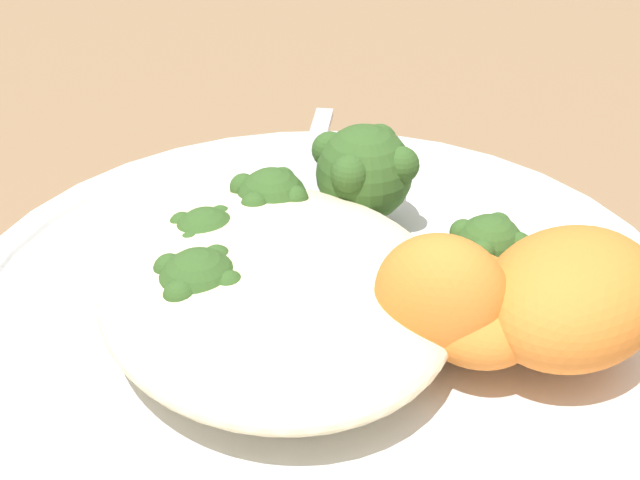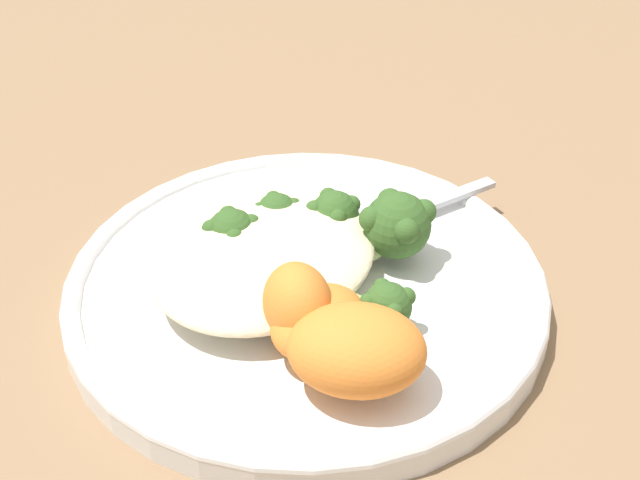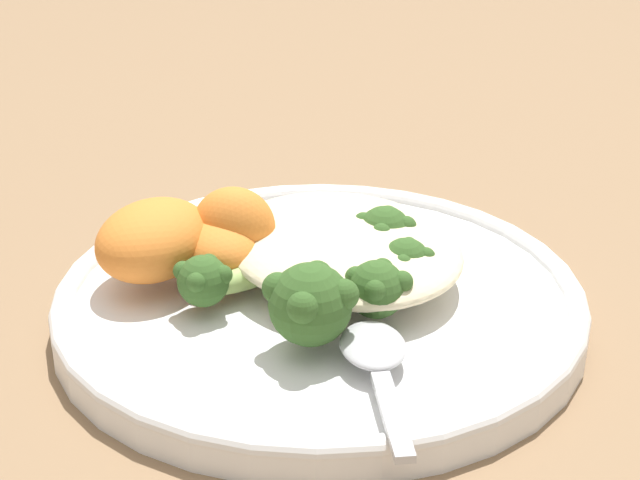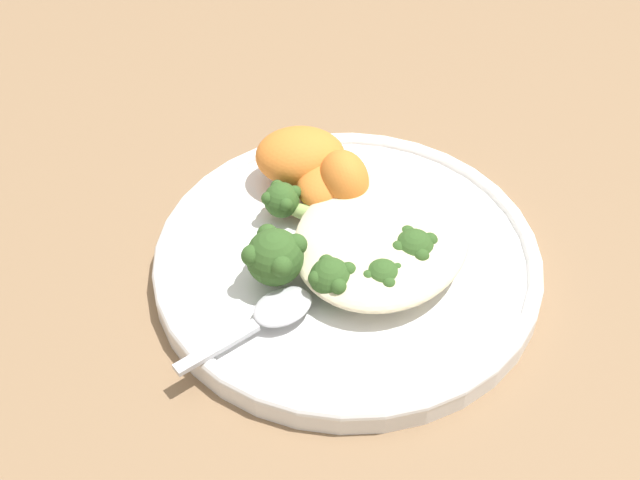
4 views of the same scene
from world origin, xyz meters
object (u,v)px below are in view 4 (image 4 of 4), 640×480
(sweet_potato_chunk_0, at_px, (300,156))
(spoon, at_px, (273,313))
(broccoli_stalk_2, at_px, (338,269))
(quinoa_mound, at_px, (382,238))
(sweet_potato_chunk_1, at_px, (329,183))
(broccoli_stalk_0, at_px, (297,206))
(broccoli_stalk_3, at_px, (378,268))
(broccoli_stalk_1, at_px, (282,254))
(broccoli_stalk_4, at_px, (398,243))
(sweet_potato_chunk_2, at_px, (344,179))
(plate, at_px, (347,261))

(sweet_potato_chunk_0, relative_size, spoon, 0.67)
(broccoli_stalk_2, xyz_separation_m, spoon, (0.05, -0.03, -0.01))
(broccoli_stalk_2, bearing_deg, quinoa_mound, 152.04)
(sweet_potato_chunk_1, bearing_deg, sweet_potato_chunk_0, -113.02)
(spoon, bearing_deg, broccoli_stalk_0, -136.49)
(broccoli_stalk_3, xyz_separation_m, sweet_potato_chunk_1, (-0.06, -0.07, 0.00))
(sweet_potato_chunk_1, bearing_deg, broccoli_stalk_1, 3.14)
(sweet_potato_chunk_1, bearing_deg, broccoli_stalk_4, 63.40)
(broccoli_stalk_1, xyz_separation_m, sweet_potato_chunk_1, (-0.09, -0.00, -0.00))
(quinoa_mound, height_order, broccoli_stalk_3, broccoli_stalk_3)
(sweet_potato_chunk_2, bearing_deg, sweet_potato_chunk_0, -105.89)
(broccoli_stalk_2, relative_size, sweet_potato_chunk_2, 2.25)
(broccoli_stalk_4, relative_size, sweet_potato_chunk_2, 1.98)
(broccoli_stalk_3, xyz_separation_m, sweet_potato_chunk_0, (-0.08, -0.10, 0.01))
(plate, height_order, sweet_potato_chunk_2, sweet_potato_chunk_2)
(broccoli_stalk_2, bearing_deg, broccoli_stalk_4, 138.34)
(broccoli_stalk_0, bearing_deg, quinoa_mound, 170.76)
(quinoa_mound, relative_size, sweet_potato_chunk_2, 3.18)
(quinoa_mound, xyz_separation_m, broccoli_stalk_3, (0.03, 0.01, -0.00))
(plate, bearing_deg, broccoli_stalk_1, -38.83)
(broccoli_stalk_4, bearing_deg, broccoli_stalk_3, -82.13)
(plate, bearing_deg, quinoa_mound, 117.27)
(quinoa_mound, xyz_separation_m, broccoli_stalk_4, (0.00, 0.01, 0.00))
(sweet_potato_chunk_0, height_order, sweet_potato_chunk_2, sweet_potato_chunk_2)
(plate, relative_size, spoon, 2.73)
(broccoli_stalk_2, bearing_deg, broccoli_stalk_0, -137.79)
(broccoli_stalk_3, bearing_deg, sweet_potato_chunk_1, -172.73)
(plate, bearing_deg, broccoli_stalk_2, 10.81)
(broccoli_stalk_3, bearing_deg, sweet_potato_chunk_0, -167.45)
(broccoli_stalk_0, xyz_separation_m, sweet_potato_chunk_2, (-0.03, 0.02, 0.01))
(broccoli_stalk_0, height_order, broccoli_stalk_3, same)
(quinoa_mound, relative_size, broccoli_stalk_2, 1.42)
(broccoli_stalk_0, height_order, broccoli_stalk_1, broccoli_stalk_1)
(plate, relative_size, sweet_potato_chunk_2, 6.24)
(broccoli_stalk_1, height_order, sweet_potato_chunk_0, same)
(plate, distance_m, sweet_potato_chunk_0, 0.10)
(spoon, bearing_deg, sweet_potato_chunk_0, -134.35)
(quinoa_mound, distance_m, broccoli_stalk_4, 0.01)
(plate, height_order, broccoli_stalk_3, broccoli_stalk_3)
(quinoa_mound, xyz_separation_m, broccoli_stalk_0, (-0.01, -0.07, -0.00))
(broccoli_stalk_1, xyz_separation_m, sweet_potato_chunk_2, (-0.09, 0.01, 0.00))
(plate, relative_size, broccoli_stalk_2, 2.77)
(broccoli_stalk_1, height_order, spoon, broccoli_stalk_1)
(broccoli_stalk_1, bearing_deg, sweet_potato_chunk_0, -132.98)
(plate, xyz_separation_m, broccoli_stalk_2, (0.03, 0.01, 0.02))
(broccoli_stalk_0, relative_size, sweet_potato_chunk_1, 1.46)
(sweet_potato_chunk_1, distance_m, spoon, 0.13)
(plate, bearing_deg, broccoli_stalk_4, 107.47)
(plate, bearing_deg, broccoli_stalk_0, -108.42)
(broccoli_stalk_4, bearing_deg, broccoli_stalk_1, -126.91)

